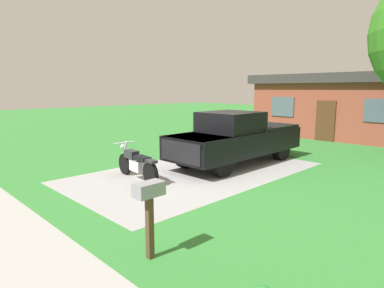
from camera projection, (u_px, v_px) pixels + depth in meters
name	position (u px, v px, depth m)	size (l,w,h in m)	color
ground_plane	(197.00, 172.00, 10.76)	(80.00, 80.00, 0.00)	#358235
driveway_pad	(197.00, 172.00, 10.76)	(4.66, 8.26, 0.01)	#9F9F9F
motorcycle	(137.00, 164.00, 9.85)	(2.21, 0.70, 1.09)	black
pickup_truck	(238.00, 137.00, 11.90)	(2.02, 5.64, 1.90)	black
mailbox	(149.00, 200.00, 5.14)	(0.26, 0.48, 1.26)	#4C3823
neighbor_house	(345.00, 105.00, 18.66)	(9.60, 5.60, 3.50)	brown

